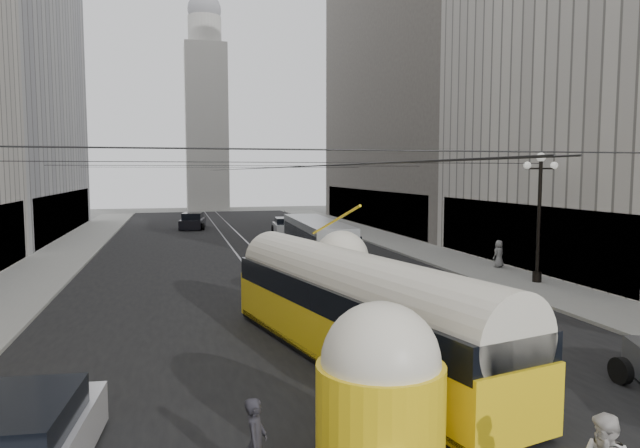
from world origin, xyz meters
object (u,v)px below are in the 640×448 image
sedan_silver (19,448)px  pedestrian_crossing_a (256,443)px  city_bus (317,241)px  streetcar (354,308)px  pedestrian_sidewalk_right (499,254)px

sedan_silver → pedestrian_crossing_a: size_ratio=3.08×
city_bus → sedan_silver: (-10.86, -21.85, -0.79)m
streetcar → city_bus: streetcar is taller
city_bus → sedan_silver: bearing=-116.4°
streetcar → city_bus: size_ratio=1.36×
sedan_silver → city_bus: bearing=63.6°
streetcar → sedan_silver: size_ratio=2.91×
city_bus → pedestrian_crossing_a: city_bus is taller
streetcar → pedestrian_sidewalk_right: bearing=45.4°
city_bus → sedan_silver: 24.42m
city_bus → pedestrian_sidewalk_right: (9.76, -3.89, -0.57)m
sedan_silver → pedestrian_crossing_a: 4.21m
streetcar → pedestrian_sidewalk_right: size_ratio=9.48×
city_bus → sedan_silver: size_ratio=2.13×
pedestrian_sidewalk_right → streetcar: bearing=23.8°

